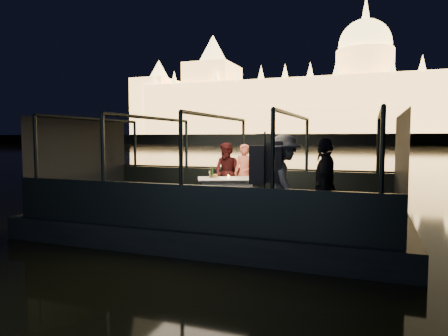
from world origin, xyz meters
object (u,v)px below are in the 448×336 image
(dining_table_central, at_px, (226,193))
(wine_bottle, at_px, (212,172))
(chair_port_right, at_px, (246,188))
(coat_stand, at_px, (265,184))
(passenger_dark, at_px, (325,189))
(person_woman_coral, at_px, (245,176))
(passenger_stripe, at_px, (284,186))
(person_man_maroon, at_px, (227,176))
(chair_port_left, at_px, (222,187))

(dining_table_central, xyz_separation_m, wine_bottle, (-0.39, -0.01, 0.53))
(chair_port_right, xyz_separation_m, coat_stand, (1.20, -2.73, 0.45))
(coat_stand, xyz_separation_m, wine_bottle, (-1.95, 2.14, 0.02))
(chair_port_right, relative_size, wine_bottle, 3.16)
(dining_table_central, bearing_deg, passenger_dark, -37.85)
(wine_bottle, bearing_deg, person_woman_coral, 50.99)
(chair_port_right, distance_m, passenger_stripe, 2.90)
(chair_port_right, xyz_separation_m, person_man_maroon, (-0.64, 0.26, 0.30))
(passenger_stripe, xyz_separation_m, wine_bottle, (-2.28, 1.85, 0.06))
(chair_port_right, height_order, wine_bottle, wine_bottle)
(person_woman_coral, height_order, person_man_maroon, person_man_maroon)
(coat_stand, relative_size, passenger_dark, 1.06)
(chair_port_left, relative_size, chair_port_right, 0.82)
(chair_port_left, height_order, wine_bottle, wine_bottle)
(passenger_stripe, height_order, passenger_dark, passenger_stripe)
(passenger_stripe, height_order, wine_bottle, passenger_stripe)
(person_woman_coral, bearing_deg, person_man_maroon, 165.43)
(dining_table_central, distance_m, person_woman_coral, 0.90)
(person_man_maroon, relative_size, wine_bottle, 5.28)
(person_woman_coral, height_order, passenger_dark, passenger_dark)
(chair_port_left, bearing_deg, chair_port_right, 4.49)
(person_man_maroon, bearing_deg, chair_port_right, -8.70)
(dining_table_central, xyz_separation_m, chair_port_left, (-0.37, 0.69, 0.06))
(coat_stand, height_order, passenger_dark, coat_stand)
(coat_stand, bearing_deg, chair_port_right, 113.76)
(chair_port_right, relative_size, passenger_dark, 0.56)
(chair_port_right, height_order, coat_stand, coat_stand)
(passenger_stripe, distance_m, wine_bottle, 2.93)
(passenger_dark, bearing_deg, passenger_stripe, -110.03)
(chair_port_right, bearing_deg, chair_port_left, -168.64)
(coat_stand, bearing_deg, passenger_stripe, 41.98)
(dining_table_central, height_order, wine_bottle, wine_bottle)
(chair_port_right, relative_size, coat_stand, 0.52)
(coat_stand, bearing_deg, dining_table_central, 126.08)
(dining_table_central, distance_m, passenger_stripe, 2.69)
(passenger_stripe, distance_m, passenger_dark, 0.84)
(chair_port_left, bearing_deg, passenger_dark, -29.26)
(passenger_dark, distance_m, wine_bottle, 3.72)
(dining_table_central, relative_size, person_woman_coral, 0.89)
(chair_port_right, bearing_deg, dining_table_central, -102.65)
(chair_port_left, distance_m, coat_stand, 3.46)
(chair_port_right, bearing_deg, passenger_dark, -29.08)
(passenger_dark, height_order, wine_bottle, passenger_dark)
(chair_port_right, height_order, passenger_stripe, passenger_stripe)
(dining_table_central, height_order, chair_port_left, chair_port_left)
(chair_port_right, xyz_separation_m, passenger_dark, (2.33, -2.67, 0.40))
(coat_stand, bearing_deg, person_woman_coral, 114.07)
(person_man_maroon, bearing_deg, dining_table_central, -58.30)
(dining_table_central, height_order, chair_port_right, chair_port_right)
(passenger_stripe, bearing_deg, person_man_maroon, 14.37)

